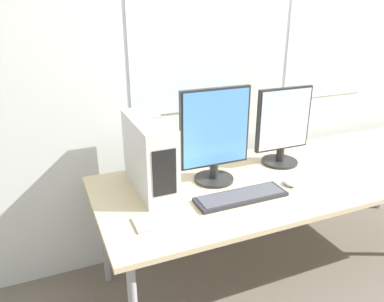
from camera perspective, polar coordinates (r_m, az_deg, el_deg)
wall_back at (r=2.62m, az=10.39°, el=14.83°), size 8.00×0.07×2.70m
desk at (r=2.37m, az=16.69°, el=-3.79°), size 2.49×0.88×0.71m
pc_tower at (r=1.99m, az=-6.52°, el=-0.56°), size 0.17×0.50×0.39m
monitor_main at (r=2.04m, az=3.52°, el=2.33°), size 0.41×0.22×0.53m
monitor_right_near at (r=2.35m, az=13.68°, el=3.59°), size 0.37×0.22×0.48m
keyboard at (r=1.96m, az=7.46°, el=-6.91°), size 0.49×0.15×0.02m
mouse at (r=2.15m, az=14.68°, el=-4.75°), size 0.06×0.09×0.03m
cell_phone at (r=1.75m, az=-7.55°, el=-10.99°), size 0.08×0.14×0.01m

